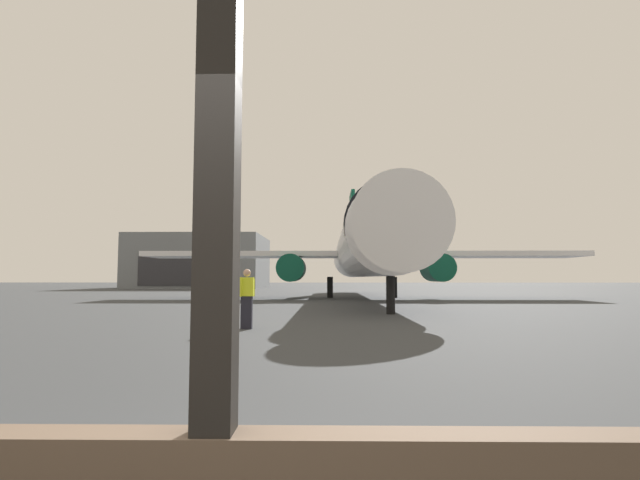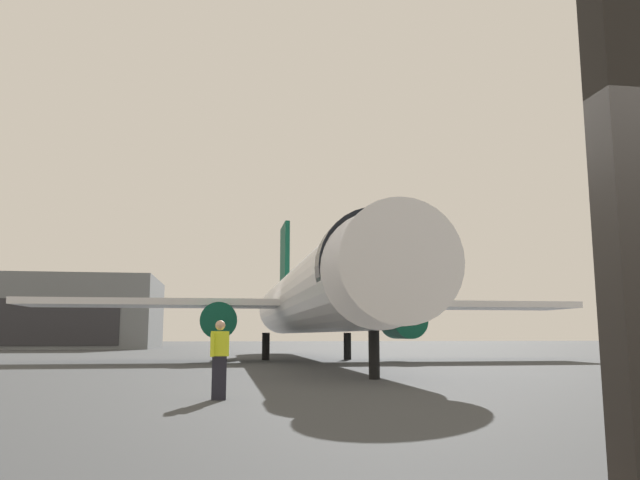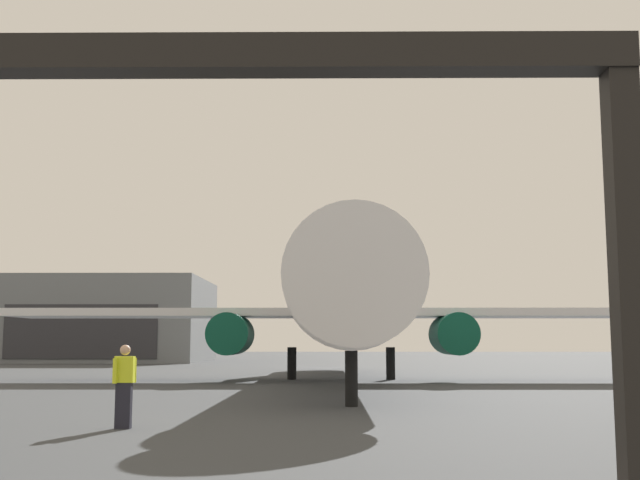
# 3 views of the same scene
# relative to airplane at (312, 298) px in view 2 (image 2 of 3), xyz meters

# --- Properties ---
(ground_plane) EXTENTS (220.00, 220.00, 0.00)m
(ground_plane) POSITION_rel_airplane_xyz_m (-3.15, 8.14, -3.45)
(ground_plane) COLOR #383A3D
(window_frame) EXTENTS (9.06, 0.24, 3.84)m
(window_frame) POSITION_rel_airplane_xyz_m (-3.15, -31.86, -2.16)
(window_frame) COLOR brown
(window_frame) RESTS_ON ground
(airplane) EXTENTS (31.35, 35.99, 10.37)m
(airplane) POSITION_rel_airplane_xyz_m (0.00, 0.00, 0.00)
(airplane) COLOR silver
(airplane) RESTS_ON ground
(ground_crew_worker) EXTENTS (0.42, 0.44, 1.74)m
(ground_crew_worker) POSITION_rel_airplane_xyz_m (-4.96, -20.05, -2.55)
(ground_crew_worker) COLOR black
(ground_crew_worker) RESTS_ON ground
(distant_hangar) EXTENTS (18.77, 16.18, 7.73)m
(distant_hangar) POSITION_rel_airplane_xyz_m (-21.68, 39.18, 0.41)
(distant_hangar) COLOR slate
(distant_hangar) RESTS_ON ground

